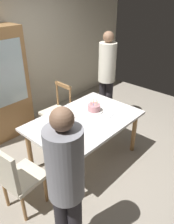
{
  "coord_description": "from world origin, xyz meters",
  "views": [
    {
      "loc": [
        -2.02,
        -1.88,
        2.41
      ],
      "look_at": [
        0.05,
        0.0,
        0.84
      ],
      "focal_mm": 35.89,
      "sensor_mm": 36.0,
      "label": 1
    }
  ],
  "objects_px": {
    "plate_near_celebrant": "(75,139)",
    "dining_table": "(85,124)",
    "plate_far_side": "(69,115)",
    "chair_spindle_back": "(57,112)",
    "birthday_cake": "(94,108)",
    "person_celebrant": "(66,182)",
    "chair_upholstered": "(16,176)",
    "person_guest": "(107,73)"
  },
  "relations": [
    {
      "from": "plate_near_celebrant",
      "to": "birthday_cake",
      "type": "bearing_deg",
      "value": 22.6
    },
    {
      "from": "chair_upholstered",
      "to": "person_celebrant",
      "type": "bearing_deg",
      "value": -84.89
    },
    {
      "from": "plate_near_celebrant",
      "to": "chair_upholstered",
      "type": "height_order",
      "value": "chair_upholstered"
    },
    {
      "from": "birthday_cake",
      "to": "chair_spindle_back",
      "type": "bearing_deg",
      "value": 95.97
    },
    {
      "from": "chair_spindle_back",
      "to": "plate_far_side",
      "type": "bearing_deg",
      "value": -114.15
    },
    {
      "from": "plate_near_celebrant",
      "to": "chair_upholstered",
      "type": "relative_size",
      "value": 0.23
    },
    {
      "from": "chair_upholstered",
      "to": "plate_near_celebrant",
      "type": "bearing_deg",
      "value": -15.19
    },
    {
      "from": "birthday_cake",
      "to": "chair_upholstered",
      "type": "relative_size",
      "value": 0.29
    },
    {
      "from": "chair_upholstered",
      "to": "person_guest",
      "type": "xyz_separation_m",
      "value": [
        2.38,
        0.57,
        0.47
      ]
    },
    {
      "from": "plate_near_celebrant",
      "to": "person_celebrant",
      "type": "height_order",
      "value": "person_celebrant"
    },
    {
      "from": "dining_table",
      "to": "chair_spindle_back",
      "type": "bearing_deg",
      "value": 77.18
    },
    {
      "from": "dining_table",
      "to": "chair_upholstered",
      "type": "distance_m",
      "value": 1.2
    },
    {
      "from": "dining_table",
      "to": "plate_far_side",
      "type": "height_order",
      "value": "plate_far_side"
    },
    {
      "from": "birthday_cake",
      "to": "person_guest",
      "type": "height_order",
      "value": "person_guest"
    },
    {
      "from": "birthday_cake",
      "to": "chair_spindle_back",
      "type": "height_order",
      "value": "chair_spindle_back"
    },
    {
      "from": "birthday_cake",
      "to": "plate_near_celebrant",
      "type": "bearing_deg",
      "value": -157.4
    },
    {
      "from": "plate_far_side",
      "to": "chair_spindle_back",
      "type": "relative_size",
      "value": 0.23
    },
    {
      "from": "person_guest",
      "to": "chair_spindle_back",
      "type": "bearing_deg",
      "value": 162.35
    },
    {
      "from": "person_celebrant",
      "to": "plate_far_side",
      "type": "bearing_deg",
      "value": 45.44
    },
    {
      "from": "chair_upholstered",
      "to": "dining_table",
      "type": "bearing_deg",
      "value": 1.71
    },
    {
      "from": "chair_spindle_back",
      "to": "chair_upholstered",
      "type": "xyz_separation_m",
      "value": [
        -1.39,
        -0.89,
        0.07
      ]
    },
    {
      "from": "dining_table",
      "to": "chair_spindle_back",
      "type": "relative_size",
      "value": 1.69
    },
    {
      "from": "dining_table",
      "to": "plate_far_side",
      "type": "xyz_separation_m",
      "value": [
        -0.08,
        0.24,
        0.09
      ]
    },
    {
      "from": "plate_far_side",
      "to": "chair_spindle_back",
      "type": "distance_m",
      "value": 0.73
    },
    {
      "from": "plate_far_side",
      "to": "person_celebrant",
      "type": "relative_size",
      "value": 0.13
    },
    {
      "from": "birthday_cake",
      "to": "person_celebrant",
      "type": "bearing_deg",
      "value": -147.87
    },
    {
      "from": "chair_spindle_back",
      "to": "plate_near_celebrant",
      "type": "bearing_deg",
      "value": -120.26
    },
    {
      "from": "chair_upholstered",
      "to": "birthday_cake",
      "type": "bearing_deg",
      "value": 3.71
    },
    {
      "from": "plate_near_celebrant",
      "to": "chair_spindle_back",
      "type": "xyz_separation_m",
      "value": [
        0.64,
        1.09,
        -0.29
      ]
    },
    {
      "from": "chair_upholstered",
      "to": "person_guest",
      "type": "relative_size",
      "value": 0.54
    },
    {
      "from": "dining_table",
      "to": "chair_upholstered",
      "type": "relative_size",
      "value": 1.69
    },
    {
      "from": "person_celebrant",
      "to": "chair_spindle_back",
      "type": "bearing_deg",
      "value": 51.74
    },
    {
      "from": "plate_near_celebrant",
      "to": "chair_spindle_back",
      "type": "bearing_deg",
      "value": 59.74
    },
    {
      "from": "dining_table",
      "to": "plate_far_side",
      "type": "bearing_deg",
      "value": 108.57
    },
    {
      "from": "person_celebrant",
      "to": "person_guest",
      "type": "relative_size",
      "value": 0.95
    },
    {
      "from": "chair_upholstered",
      "to": "person_guest",
      "type": "bearing_deg",
      "value": 13.43
    },
    {
      "from": "plate_near_celebrant",
      "to": "person_celebrant",
      "type": "xyz_separation_m",
      "value": [
        -0.68,
        -0.58,
        0.21
      ]
    },
    {
      "from": "plate_near_celebrant",
      "to": "chair_upholstered",
      "type": "bearing_deg",
      "value": 164.81
    },
    {
      "from": "chair_spindle_back",
      "to": "person_guest",
      "type": "relative_size",
      "value": 0.54
    },
    {
      "from": "birthday_cake",
      "to": "chair_spindle_back",
      "type": "distance_m",
      "value": 0.86
    },
    {
      "from": "plate_near_celebrant",
      "to": "dining_table",
      "type": "bearing_deg",
      "value": 28.43
    },
    {
      "from": "plate_near_celebrant",
      "to": "person_celebrant",
      "type": "bearing_deg",
      "value": -139.58
    }
  ]
}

